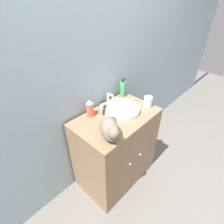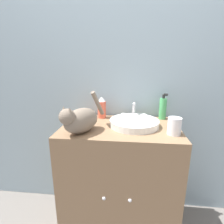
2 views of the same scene
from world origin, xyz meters
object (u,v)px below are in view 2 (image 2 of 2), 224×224
at_px(soap_bottle, 163,108).
at_px(spray_bottle, 102,108).
at_px(cup, 174,126).
at_px(cat, 80,120).

bearing_deg(soap_bottle, spray_bottle, -177.84).
xyz_separation_m(soap_bottle, cup, (0.02, -0.31, -0.03)).
bearing_deg(spray_bottle, soap_bottle, 2.16).
distance_m(cat, spray_bottle, 0.34).
relative_size(spray_bottle, cup, 1.60).
height_order(soap_bottle, spray_bottle, soap_bottle).
relative_size(cat, soap_bottle, 1.72).
bearing_deg(soap_bottle, cat, -148.17).
bearing_deg(spray_bottle, cat, -104.08).
bearing_deg(cat, spray_bottle, -163.24).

